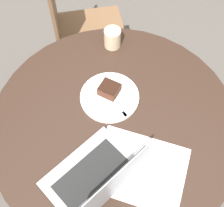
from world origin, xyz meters
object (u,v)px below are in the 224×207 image
Objects in this scene: chair at (78,29)px; laptop at (95,177)px; plate at (110,97)px; coffee_glass at (112,38)px.

laptop is at bearing -2.10° from chair.
laptop reaches higher than plate.
laptop is at bearing -69.82° from plate.
laptop is (0.13, -0.35, 0.03)m from plate.
coffee_glass is (-0.13, 0.27, 0.04)m from plate.
coffee_glass is at bearing 41.05° from laptop.
plate is 0.65× the size of laptop.
chair is at bearing 148.51° from coffee_glass.
plate is at bearing 6.43° from chair.
chair reaches higher than coffee_glass.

